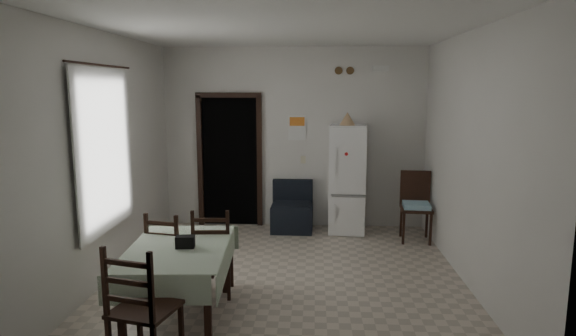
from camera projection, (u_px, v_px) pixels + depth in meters
The scene contains 25 objects.
ground at pixel (286, 277), 5.79m from camera, with size 4.50×4.50×0.00m, color #BDAD9A.
ceiling at pixel (285, 29), 5.32m from camera, with size 4.20×4.50×0.02m, color white, non-canonical shape.
wall_back at pixel (294, 138), 7.77m from camera, with size 4.20×0.02×2.90m, color silver, non-canonical shape.
wall_front at pixel (266, 204), 3.34m from camera, with size 4.20×0.02×2.90m, color silver, non-canonical shape.
wall_left at pixel (108, 157), 5.67m from camera, with size 0.02×4.50×2.90m, color silver, non-canonical shape.
wall_right at pixel (471, 160), 5.44m from camera, with size 0.02×4.50×2.90m, color silver, non-canonical shape.
doorway at pixel (232, 160), 8.09m from camera, with size 1.06×0.52×2.22m.
window_recess at pixel (96, 150), 5.46m from camera, with size 0.10×1.20×1.60m, color silver.
curtain at pixel (105, 150), 5.46m from camera, with size 0.02×1.45×1.85m, color silver.
curtain_rod at pixel (101, 65), 5.30m from camera, with size 0.02×0.02×1.60m, color black.
calendar at pixel (297, 128), 7.73m from camera, with size 0.28×0.02×0.40m, color white.
calendar_image at pixel (297, 121), 7.71m from camera, with size 0.24×0.01×0.14m, color orange.
light_switch at pixel (303, 160), 7.81m from camera, with size 0.08×0.02×0.12m, color beige.
vent_left at pixel (339, 71), 7.54m from camera, with size 0.12×0.12×0.03m, color brown.
vent_right at pixel (350, 71), 7.53m from camera, with size 0.12×0.12×0.03m, color brown.
emergency_light at pixel (381, 69), 7.48m from camera, with size 0.25×0.07×0.09m, color white.
fridge at pixel (348, 179), 7.51m from camera, with size 0.55×0.55×1.69m, color white, non-canonical shape.
tan_cone at pixel (347, 119), 7.29m from camera, with size 0.24×0.24×0.20m, color tan.
navy_seat at pixel (292, 207), 7.63m from camera, with size 0.65×0.63×0.78m, color black, non-canonical shape.
corner_chair at pixel (416, 207), 7.09m from camera, with size 0.44×0.44×1.03m, color black, non-canonical shape.
dining_table at pixel (180, 283), 4.70m from camera, with size 0.93×1.42×0.74m, color #ADC0A4, non-canonical shape.
black_bag at pixel (185, 242), 4.60m from camera, with size 0.18×0.11×0.11m, color black.
dining_chair_far_left at pixel (171, 253), 5.23m from camera, with size 0.41×0.41×0.95m, color black, non-canonical shape.
dining_chair_far_right at pixel (213, 250), 5.26m from camera, with size 0.42×0.42×0.99m, color black, non-canonical shape.
dining_chair_near_head at pixel (145, 307), 3.79m from camera, with size 0.47×0.47×1.09m, color black, non-canonical shape.
Camera 1 is at (0.33, -5.49, 2.25)m, focal length 30.00 mm.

